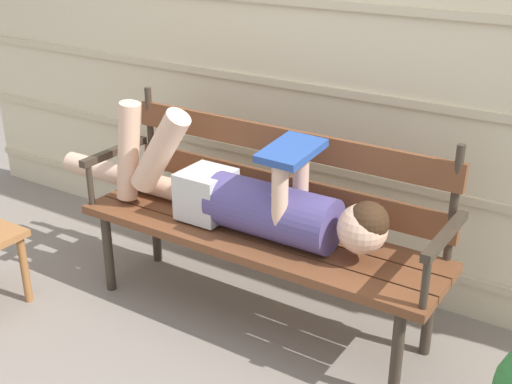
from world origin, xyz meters
name	(u,v)px	position (x,y,z in m)	size (l,w,h in m)	color
ground_plane	(232,339)	(0.00, 0.00, 0.00)	(12.00, 12.00, 0.00)	gray
house_siding	(323,46)	(0.00, 0.73, 1.10)	(4.56, 0.08, 2.19)	beige
park_bench	(265,215)	(0.00, 0.25, 0.47)	(1.59, 0.44, 0.88)	brown
reclining_person	(241,197)	(-0.07, 0.19, 0.56)	(1.71, 0.26, 0.49)	#514784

